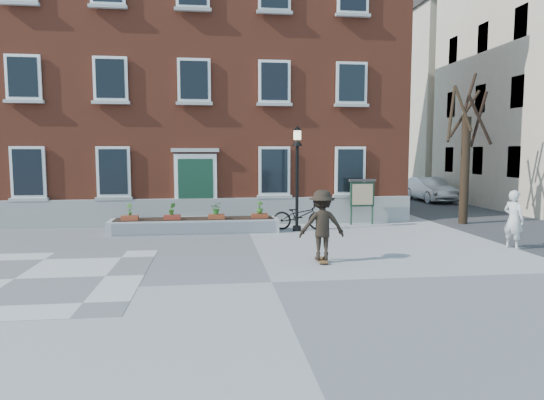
{
  "coord_description": "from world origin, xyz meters",
  "views": [
    {
      "loc": [
        -1.33,
        -10.83,
        3.01
      ],
      "look_at": [
        0.5,
        4.0,
        1.5
      ],
      "focal_mm": 32.0,
      "sensor_mm": 36.0,
      "label": 1
    }
  ],
  "objects": [
    {
      "name": "bicycle",
      "position": [
        1.99,
        7.35,
        0.54
      ],
      "size": [
        2.15,
        1.01,
        1.09
      ],
      "primitive_type": "imported",
      "rotation": [
        0.0,
        0.0,
        1.43
      ],
      "color": "black",
      "rests_on": "ground"
    },
    {
      "name": "checker_patch",
      "position": [
        -6.0,
        1.0,
        0.01
      ],
      "size": [
        6.0,
        6.0,
        0.01
      ],
      "primitive_type": "cube",
      "color": "#605F62",
      "rests_on": "ground"
    },
    {
      "name": "notice_board",
      "position": [
        4.75,
        8.31,
        1.26
      ],
      "size": [
        1.1,
        0.16,
        1.87
      ],
      "color": "#193221",
      "rests_on": "ground"
    },
    {
      "name": "skateboarder",
      "position": [
        1.59,
        1.85,
        1.02
      ],
      "size": [
        1.25,
        0.78,
        1.98
      ],
      "color": "brown",
      "rests_on": "ground"
    },
    {
      "name": "brick_building",
      "position": [
        -2.0,
        13.98,
        6.3
      ],
      "size": [
        18.4,
        10.85,
        12.6
      ],
      "color": "brown",
      "rests_on": "ground"
    },
    {
      "name": "lamp_post",
      "position": [
        1.82,
        7.06,
        2.54
      ],
      "size": [
        0.4,
        0.4,
        3.93
      ],
      "color": "black",
      "rests_on": "ground"
    },
    {
      "name": "ground",
      "position": [
        0.0,
        0.0,
        0.0
      ],
      "size": [
        100.0,
        100.0,
        0.0
      ],
      "primitive_type": "plane",
      "color": "gray",
      "rests_on": "ground"
    },
    {
      "name": "bare_tree",
      "position": [
        9.01,
        8.01,
        2.79
      ],
      "size": [
        1.83,
        1.83,
        6.16
      ],
      "color": "black",
      "rests_on": "ground"
    },
    {
      "name": "parked_car",
      "position": [
        11.64,
        16.82,
        0.72
      ],
      "size": [
        1.64,
        4.42,
        1.44
      ],
      "primitive_type": "imported",
      "rotation": [
        0.0,
        0.0,
        0.03
      ],
      "color": "#B2B4B7",
      "rests_on": "ground"
    },
    {
      "name": "side_street",
      "position": [
        17.99,
        19.78,
        7.02
      ],
      "size": [
        15.2,
        36.0,
        14.5
      ],
      "color": "#3A3A3D",
      "rests_on": "ground"
    },
    {
      "name": "planter_assembly",
      "position": [
        -1.99,
        7.18,
        0.31
      ],
      "size": [
        6.2,
        1.12,
        1.15
      ],
      "color": "#B9B9B4",
      "rests_on": "ground"
    },
    {
      "name": "bystander",
      "position": [
        7.9,
        2.96,
        0.91
      ],
      "size": [
        0.65,
        0.78,
        1.82
      ],
      "primitive_type": "imported",
      "rotation": [
        0.0,
        0.0,
        1.96
      ],
      "color": "silver",
      "rests_on": "ground"
    }
  ]
}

